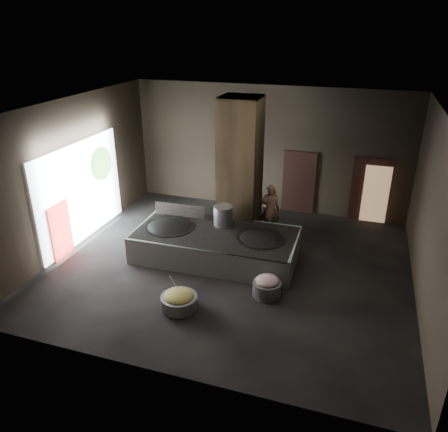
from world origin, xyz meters
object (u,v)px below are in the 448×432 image
(hearth_platform, at_px, (216,245))
(meat_basin, at_px, (267,289))
(stock_pot, at_px, (223,216))
(wok_right, at_px, (261,241))
(wok_left, at_px, (170,229))
(cook, at_px, (270,210))
(veg_basin, at_px, (179,302))

(hearth_platform, xyz_separation_m, meat_basin, (1.90, -1.48, -0.21))
(stock_pot, bearing_deg, wok_right, -21.04)
(wok_left, bearing_deg, cook, 38.44)
(cook, bearing_deg, wok_left, 31.08)
(hearth_platform, bearing_deg, meat_basin, -39.67)
(cook, bearing_deg, wok_right, 87.76)
(hearth_platform, distance_m, meat_basin, 2.42)
(stock_pot, height_order, veg_basin, stock_pot)
(stock_pot, height_order, meat_basin, stock_pot)
(wok_right, bearing_deg, veg_basin, -117.05)
(stock_pot, relative_size, cook, 0.36)
(hearth_platform, relative_size, wok_left, 3.17)
(veg_basin, distance_m, meat_basin, 2.27)
(cook, height_order, veg_basin, cook)
(hearth_platform, distance_m, veg_basin, 2.68)
(wok_left, distance_m, stock_pot, 1.66)
(stock_pot, bearing_deg, meat_basin, -47.72)
(hearth_platform, bearing_deg, veg_basin, -92.46)
(meat_basin, bearing_deg, stock_pot, 132.28)
(cook, xyz_separation_m, veg_basin, (-1.21, -4.70, -0.70))
(veg_basin, bearing_deg, stock_pot, 88.46)
(hearth_platform, xyz_separation_m, veg_basin, (-0.04, -2.66, -0.25))
(cook, bearing_deg, meat_basin, 94.32)
(stock_pot, height_order, cook, cook)
(wok_right, relative_size, stock_pot, 2.25)
(cook, distance_m, veg_basin, 4.90)
(wok_left, distance_m, cook, 3.35)
(hearth_platform, distance_m, wok_right, 1.39)
(wok_left, bearing_deg, veg_basin, -61.61)
(meat_basin, bearing_deg, cook, 101.68)
(cook, bearing_deg, hearth_platform, 52.65)
(wok_right, xyz_separation_m, meat_basin, (0.55, -1.53, -0.55))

